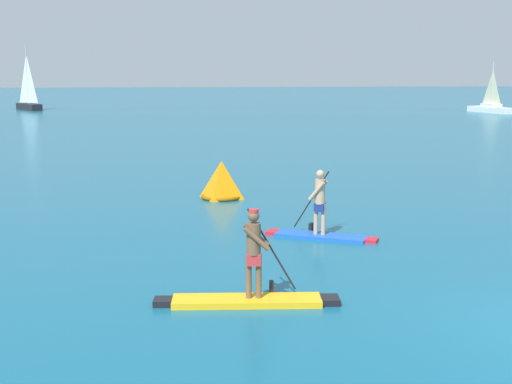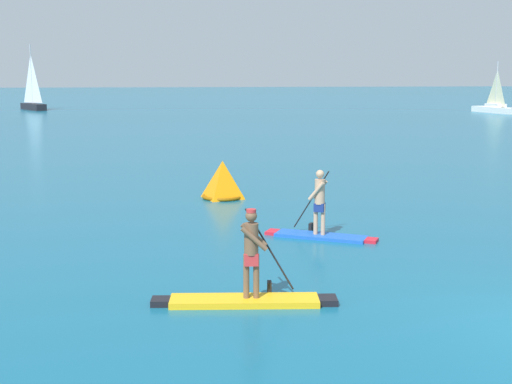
{
  "view_description": "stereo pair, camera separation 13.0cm",
  "coord_description": "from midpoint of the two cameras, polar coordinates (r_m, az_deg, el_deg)",
  "views": [
    {
      "loc": [
        -6.78,
        -9.58,
        4.16
      ],
      "look_at": [
        -3.93,
        8.18,
        1.04
      ],
      "focal_mm": 47.64,
      "sensor_mm": 36.0,
      "label": 1
    },
    {
      "loc": [
        -6.65,
        -9.6,
        4.16
      ],
      "look_at": [
        -3.93,
        8.18,
        1.04
      ],
      "focal_mm": 47.64,
      "sensor_mm": 36.0,
      "label": 2
    }
  ],
  "objects": [
    {
      "name": "sailboat_left_horizon",
      "position": [
        85.43,
        -18.17,
        7.26
      ],
      "size": [
        3.71,
        5.37,
        7.67
      ],
      "rotation": [
        0.0,
        0.0,
        5.22
      ],
      "color": "black",
      "rests_on": "ground"
    },
    {
      "name": "paddleboarder_near_left",
      "position": [
        12.55,
        -0.41,
        -7.84
      ],
      "size": [
        3.44,
        0.95,
        1.8
      ],
      "rotation": [
        0.0,
        0.0,
        -0.13
      ],
      "color": "yellow",
      "rests_on": "ground"
    },
    {
      "name": "race_marker_buoy",
      "position": [
        23.1,
        -2.66,
        0.89
      ],
      "size": [
        1.6,
        1.6,
        1.28
      ],
      "color": "orange",
      "rests_on": "ground"
    },
    {
      "name": "paddleboarder_mid_center",
      "position": [
        17.6,
        5.58,
        -2.47
      ],
      "size": [
        2.77,
        1.82,
        1.82
      ],
      "rotation": [
        0.0,
        0.0,
        2.63
      ],
      "color": "blue",
      "rests_on": "ground"
    },
    {
      "name": "sailboat_right_horizon",
      "position": [
        79.84,
        19.51,
        6.76
      ],
      "size": [
        2.62,
        6.63,
        5.59
      ],
      "rotation": [
        0.0,
        0.0,
        1.72
      ],
      "color": "white",
      "rests_on": "ground"
    }
  ]
}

